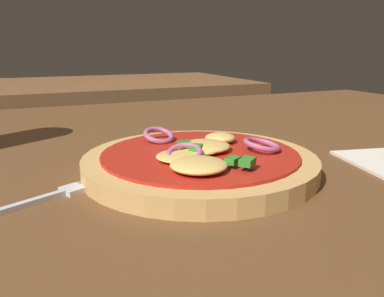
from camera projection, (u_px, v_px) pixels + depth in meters
The scene contains 4 objects.
dining_table at pixel (215, 174), 0.46m from camera, with size 1.34×0.96×0.04m.
pizza at pixel (200, 161), 0.40m from camera, with size 0.24×0.24×0.04m.
fork at pixel (28, 203), 0.32m from camera, with size 0.18×0.09×0.01m.
background_table at pixel (124, 86), 1.43m from camera, with size 0.87×0.59×0.04m.
Camera 1 is at (-0.20, -0.39, 0.16)m, focal length 36.67 mm.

